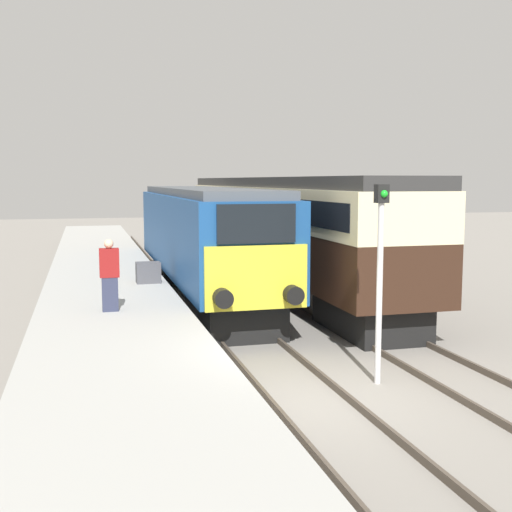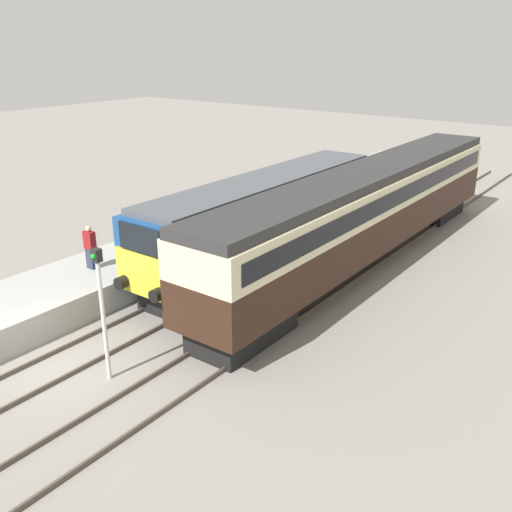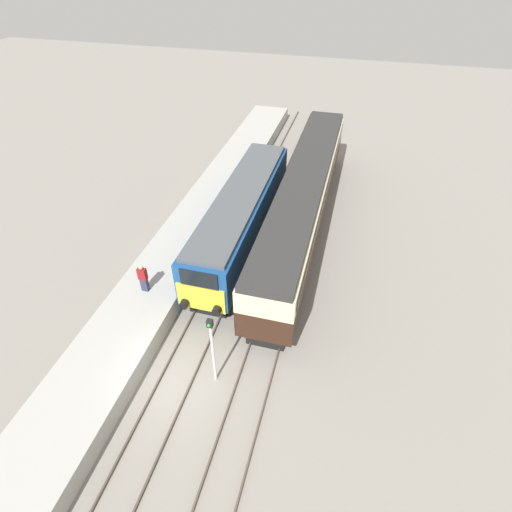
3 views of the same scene
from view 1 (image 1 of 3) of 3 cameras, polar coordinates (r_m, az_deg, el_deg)
The scene contains 9 objects.
ground_plane at distance 12.04m, azimuth 4.73°, elevation -12.86°, with size 120.00×120.00×0.00m, color gray.
platform_left at distance 19.00m, azimuth -13.08°, elevation -4.08°, with size 3.50×50.00×1.04m.
rails_near_track at distance 16.62m, azimuth -1.13°, elevation -7.06°, with size 1.51×60.00×0.14m.
rails_far_track at distance 17.72m, azimuth 9.67°, elevation -6.28°, with size 1.50×60.00×0.14m.
locomotive at distance 21.82m, azimuth -4.75°, elevation 1.69°, with size 2.70×14.47×3.78m.
passenger_carriage at distance 25.11m, azimuth 1.84°, elevation 3.30°, with size 2.75×21.51×4.14m.
person_on_platform at distance 15.04m, azimuth -12.89°, elevation -1.71°, with size 0.44×0.26×1.66m.
signal_post at distance 12.77m, azimuth 10.97°, elevation -0.96°, with size 0.24×0.28×3.96m.
luggage_crate at distance 19.08m, azimuth -9.56°, elevation -1.46°, with size 0.70×0.56×0.60m.
Camera 1 is at (-3.86, -10.67, 4.04)m, focal length 45.00 mm.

